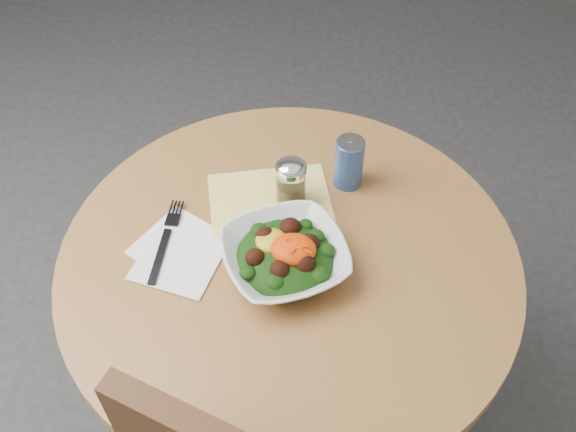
% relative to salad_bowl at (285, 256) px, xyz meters
% --- Properties ---
extents(ground, '(6.00, 6.00, 0.00)m').
position_rel_salad_bowl_xyz_m(ground, '(0.01, 0.03, -0.78)').
color(ground, '#2C2C2E').
rests_on(ground, ground).
extents(table, '(0.90, 0.90, 0.75)m').
position_rel_salad_bowl_xyz_m(table, '(0.01, 0.03, -0.23)').
color(table, black).
rests_on(table, ground).
extents(cloth_napkin, '(0.29, 0.28, 0.00)m').
position_rel_salad_bowl_xyz_m(cloth_napkin, '(-0.04, 0.15, -0.03)').
color(cloth_napkin, yellow).
rests_on(cloth_napkin, table).
extents(paper_napkins, '(0.21, 0.23, 0.00)m').
position_rel_salad_bowl_xyz_m(paper_napkins, '(-0.21, 0.02, -0.03)').
color(paper_napkins, white).
rests_on(paper_napkins, table).
extents(salad_bowl, '(0.31, 0.31, 0.09)m').
position_rel_salad_bowl_xyz_m(salad_bowl, '(0.00, 0.00, 0.00)').
color(salad_bowl, silver).
rests_on(salad_bowl, table).
extents(fork, '(0.03, 0.22, 0.00)m').
position_rel_salad_bowl_xyz_m(fork, '(-0.24, 0.05, -0.03)').
color(fork, black).
rests_on(fork, table).
extents(spice_shaker, '(0.06, 0.06, 0.11)m').
position_rel_salad_bowl_xyz_m(spice_shaker, '(-0.00, 0.17, 0.02)').
color(spice_shaker, silver).
rests_on(spice_shaker, table).
extents(beverage_can, '(0.06, 0.06, 0.12)m').
position_rel_salad_bowl_xyz_m(beverage_can, '(0.12, 0.24, 0.03)').
color(beverage_can, navy).
rests_on(beverage_can, table).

